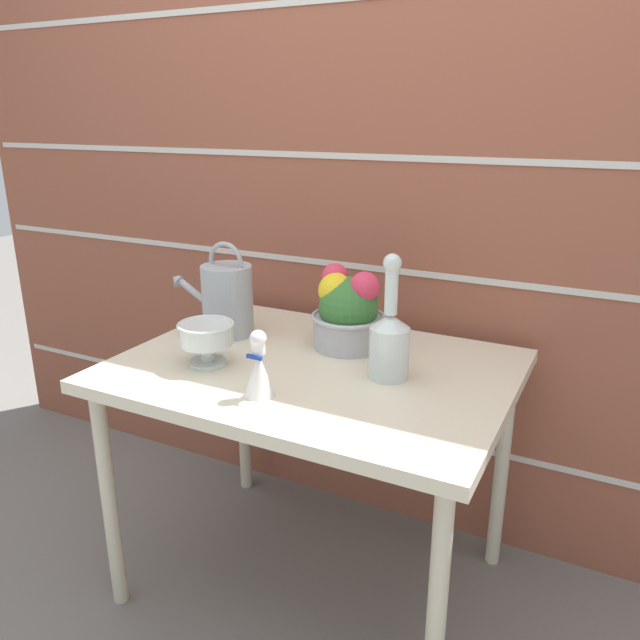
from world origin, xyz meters
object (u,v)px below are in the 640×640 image
object	(u,v)px
crystal_pedestal_bowl	(206,337)
figurine_vase	(259,369)
flower_planter	(347,312)
glass_decanter	(390,339)
watering_can	(226,299)

from	to	relation	value
crystal_pedestal_bowl	figurine_vase	world-z (taller)	figurine_vase
flower_planter	figurine_vase	bearing A→B (deg)	-97.00
crystal_pedestal_bowl	glass_decanter	bearing A→B (deg)	16.83
watering_can	flower_planter	bearing A→B (deg)	9.86
figurine_vase	flower_planter	bearing A→B (deg)	83.00
crystal_pedestal_bowl	glass_decanter	size ratio (longest dim) A/B	0.47
watering_can	figurine_vase	xyz separation A→B (m)	(0.34, -0.34, -0.05)
glass_decanter	watering_can	bearing A→B (deg)	170.96
crystal_pedestal_bowl	flower_planter	distance (m)	0.42
flower_planter	glass_decanter	size ratio (longest dim) A/B	0.73
watering_can	crystal_pedestal_bowl	world-z (taller)	watering_can
watering_can	flower_planter	distance (m)	0.39
crystal_pedestal_bowl	flower_planter	world-z (taller)	flower_planter
crystal_pedestal_bowl	glass_decanter	distance (m)	0.51
crystal_pedestal_bowl	figurine_vase	size ratio (longest dim) A/B	0.92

